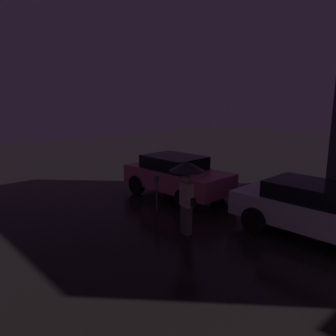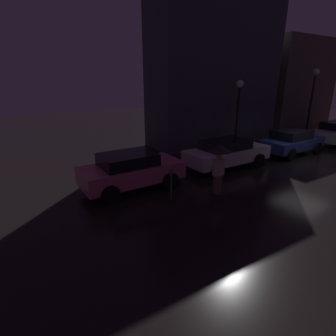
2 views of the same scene
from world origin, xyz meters
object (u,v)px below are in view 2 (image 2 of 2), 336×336
at_px(parked_car_white, 227,153).
at_px(parking_meter, 171,180).
at_px(parked_car_pink, 131,170).
at_px(parked_car_blue, 292,141).
at_px(street_lamp_far, 313,90).
at_px(pedestrian_with_umbrella, 219,157).
at_px(street_lamp_near, 239,101).

bearing_deg(parked_car_white, parking_meter, -159.61).
distance_m(parked_car_pink, parked_car_blue, 10.20).
bearing_deg(parked_car_pink, street_lamp_far, 6.64).
relative_size(pedestrian_with_umbrella, parking_meter, 1.64).
bearing_deg(pedestrian_with_umbrella, parked_car_white, 54.46).
distance_m(parked_car_white, pedestrian_with_umbrella, 3.43).
bearing_deg(street_lamp_far, parked_car_pink, -171.97).
height_order(parked_car_blue, street_lamp_far, street_lamp_far).
bearing_deg(pedestrian_with_umbrella, street_lamp_near, 53.02).
distance_m(parked_car_white, street_lamp_far, 10.73).
xyz_separation_m(parking_meter, street_lamp_near, (7.17, 3.94, 2.29)).
xyz_separation_m(parked_car_blue, pedestrian_with_umbrella, (-7.57, -2.07, 0.73)).
xyz_separation_m(parked_car_pink, parking_meter, (0.84, -1.67, -0.05)).
bearing_deg(parked_car_blue, parking_meter, -172.36).
bearing_deg(street_lamp_near, pedestrian_with_umbrella, -140.42).
relative_size(parked_car_pink, street_lamp_near, 0.97).
relative_size(parked_car_blue, street_lamp_far, 0.83).
bearing_deg(parked_car_pink, pedestrian_with_umbrella, -41.12).
relative_size(parked_car_blue, parking_meter, 3.46).
bearing_deg(parked_car_white, street_lamp_far, 10.91).
distance_m(parked_car_blue, parking_meter, 9.48).
relative_size(parked_car_white, pedestrian_with_umbrella, 2.30).
xyz_separation_m(parked_car_blue, street_lamp_near, (-2.18, 2.38, 2.26)).
xyz_separation_m(parked_car_white, pedestrian_with_umbrella, (-2.53, -2.20, 0.73)).
distance_m(parked_car_blue, pedestrian_with_umbrella, 7.88).
height_order(parking_meter, street_lamp_far, street_lamp_far).
height_order(parking_meter, street_lamp_near, street_lamp_near).
height_order(pedestrian_with_umbrella, street_lamp_near, street_lamp_near).
relative_size(parked_car_pink, pedestrian_with_umbrella, 2.08).
bearing_deg(parked_car_pink, street_lamp_near, 14.40).
height_order(pedestrian_with_umbrella, parking_meter, pedestrian_with_umbrella).
height_order(parked_car_pink, parking_meter, parked_car_pink).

